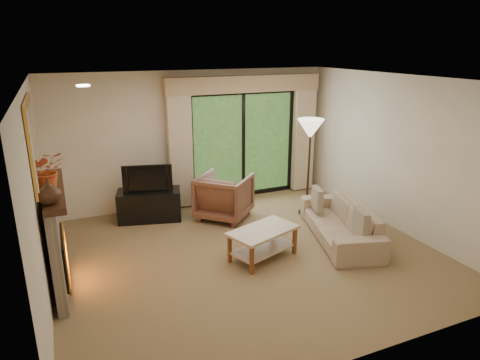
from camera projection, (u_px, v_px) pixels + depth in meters
name	position (u px, v px, depth m)	size (l,w,h in m)	color
floor	(248.00, 254.00, 6.51)	(5.50, 5.50, 0.00)	olive
ceiling	(249.00, 80.00, 5.72)	(5.50, 5.50, 0.00)	white
wall_back	(195.00, 139.00, 8.30)	(5.00, 5.00, 0.00)	beige
wall_front	(361.00, 244.00, 3.93)	(5.00, 5.00, 0.00)	beige
wall_left	(38.00, 199.00, 5.07)	(5.00, 5.00, 0.00)	beige
wall_right	(397.00, 154.00, 7.16)	(5.00, 5.00, 0.00)	beige
fireplace	(55.00, 238.00, 5.48)	(0.24, 1.70, 1.37)	gray
mirror	(33.00, 142.00, 5.06)	(0.07, 1.45, 1.02)	gold
sliding_door	(243.00, 145.00, 8.70)	(2.26, 0.10, 2.16)	black
curtain_left	(180.00, 147.00, 8.06)	(0.45, 0.18, 2.35)	#CBB392
curtain_right	(303.00, 135.00, 9.08)	(0.45, 0.18, 2.35)	#CBB392
cornice	(245.00, 84.00, 8.25)	(3.20, 0.24, 0.32)	tan
media_console	(150.00, 205.00, 7.72)	(1.11, 0.50, 0.55)	black
tv	(148.00, 177.00, 7.56)	(0.86, 0.11, 0.50)	black
armchair	(224.00, 196.00, 7.78)	(0.87, 0.90, 0.82)	brown
sofa	(340.00, 222.00, 6.95)	(2.03, 0.79, 0.59)	#9F846B
pillow_near	(361.00, 223.00, 6.35)	(0.11, 0.42, 0.42)	#4D402A
pillow_far	(317.00, 199.00, 7.37)	(0.10, 0.39, 0.39)	#4D402A
coffee_table	(263.00, 244.00, 6.34)	(1.03, 0.57, 0.46)	tan
floor_lamp	(309.00, 168.00, 7.82)	(0.48, 0.48, 1.79)	#FFEDCF
vase	(48.00, 192.00, 4.69)	(0.26, 0.26, 0.28)	#371F12
branches	(47.00, 170.00, 5.16)	(0.42, 0.36, 0.46)	#CB4E20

